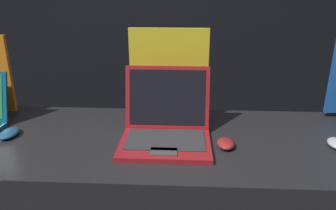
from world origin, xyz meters
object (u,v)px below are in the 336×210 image
Objects in this scene: promo_stand_middle at (169,77)px; laptop_middle at (166,125)px; mouse_middle at (226,143)px; mouse_front at (9,133)px.

laptop_middle is at bearing -90.00° from promo_stand_middle.
promo_stand_middle is (-0.24, 0.29, 0.19)m from mouse_middle.
mouse_middle is (0.24, -0.05, -0.05)m from laptop_middle.
promo_stand_middle is at bearing 129.28° from mouse_middle.
laptop_middle is at bearing 0.36° from mouse_front.
promo_stand_middle is (0.00, 0.24, 0.14)m from laptop_middle.
mouse_front is at bearing 176.83° from mouse_middle.
promo_stand_middle reaches higher than laptop_middle.
mouse_front is 0.73m from promo_stand_middle.
mouse_middle is (0.90, -0.05, 0.00)m from mouse_front.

